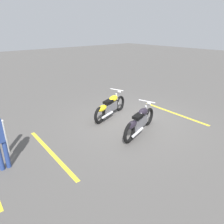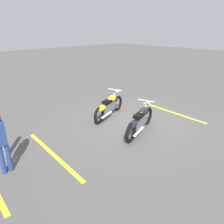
% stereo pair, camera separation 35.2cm
% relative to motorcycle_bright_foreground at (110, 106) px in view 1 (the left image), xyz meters
% --- Properties ---
extents(ground_plane, '(60.00, 60.00, 0.00)m').
position_rel_motorcycle_bright_foreground_xyz_m(ground_plane, '(-0.38, 0.87, -0.46)').
color(ground_plane, '#514F4C').
extents(motorcycle_bright_foreground, '(2.16, 0.87, 1.04)m').
position_rel_motorcycle_bright_foreground_xyz_m(motorcycle_bright_foreground, '(0.00, 0.00, 0.00)').
color(motorcycle_bright_foreground, black).
rests_on(motorcycle_bright_foreground, ground).
extents(motorcycle_dark_foreground, '(2.17, 0.85, 1.04)m').
position_rel_motorcycle_bright_foreground_xyz_m(motorcycle_dark_foreground, '(0.19, 1.77, 0.00)').
color(motorcycle_dark_foreground, black).
rests_on(motorcycle_dark_foreground, ground).
extents(bollard_post, '(0.14, 0.14, 1.03)m').
position_rel_motorcycle_bright_foreground_xyz_m(bollard_post, '(4.02, 0.01, 0.05)').
color(bollard_post, white).
rests_on(bollard_post, ground).
extents(parking_stripe_near, '(0.28, 3.20, 0.01)m').
position_rel_motorcycle_bright_foreground_xyz_m(parking_stripe_near, '(-2.34, 1.53, -0.46)').
color(parking_stripe_near, yellow).
rests_on(parking_stripe_near, ground).
extents(parking_stripe_mid, '(0.28, 3.20, 0.01)m').
position_rel_motorcycle_bright_foreground_xyz_m(parking_stripe_mid, '(3.06, 0.90, -0.46)').
color(parking_stripe_mid, yellow).
rests_on(parking_stripe_mid, ground).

